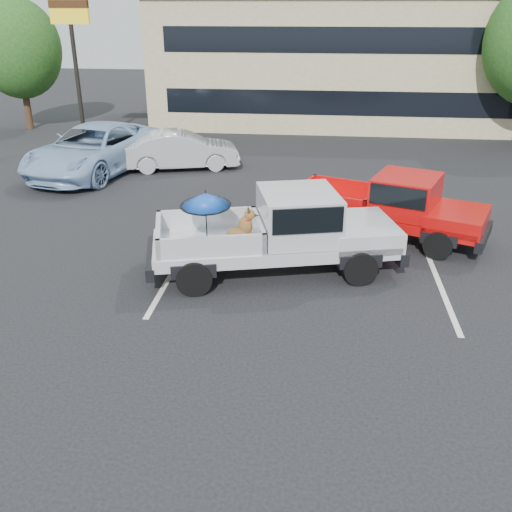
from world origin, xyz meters
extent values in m
plane|color=black|center=(0.00, 0.00, 0.00)|extent=(90.00, 90.00, 0.00)
cube|color=silver|center=(-3.00, 2.00, 0.00)|extent=(0.12, 5.00, 0.01)
cube|color=silver|center=(3.00, 2.00, 0.00)|extent=(0.12, 5.00, 0.01)
cube|color=tan|center=(2.00, 21.00, 3.00)|extent=(20.00, 8.00, 6.00)
cube|color=black|center=(2.00, 17.02, 1.50)|extent=(18.00, 0.08, 1.10)
cube|color=black|center=(2.00, 17.02, 4.20)|extent=(18.00, 0.08, 1.10)
cylinder|color=black|center=(-10.00, 14.00, 3.00)|extent=(0.18, 0.18, 6.00)
cube|color=yellow|center=(-10.00, 14.00, 5.40)|extent=(1.60, 0.18, 1.00)
cube|color=#381E0C|center=(-10.00, 14.00, 5.65)|extent=(1.60, 0.22, 0.30)
cylinder|color=#332114|center=(-14.00, 17.00, 1.21)|extent=(0.32, 0.32, 2.42)
ellipsoid|color=#144818|center=(-14.00, 17.00, 3.74)|extent=(3.96, 3.96, 4.55)
cylinder|color=#332114|center=(6.00, 24.00, 1.43)|extent=(0.32, 0.32, 2.86)
ellipsoid|color=#144818|center=(6.00, 24.00, 4.42)|extent=(4.68, 4.68, 5.38)
cylinder|color=black|center=(-2.26, 0.65, 0.38)|extent=(0.81, 0.46, 0.76)
cylinder|color=black|center=(-2.72, 2.43, 0.38)|extent=(0.81, 0.46, 0.76)
cylinder|color=black|center=(1.22, 1.54, 0.38)|extent=(0.81, 0.46, 0.76)
cylinder|color=black|center=(0.77, 3.33, 0.38)|extent=(0.81, 0.46, 0.76)
cube|color=silver|center=(-0.70, 2.00, 0.67)|extent=(5.70, 3.20, 0.28)
cube|color=silver|center=(1.24, 2.50, 0.88)|extent=(1.93, 2.23, 0.46)
cube|color=black|center=(1.96, 2.68, 0.50)|extent=(0.68, 1.95, 0.30)
cube|color=black|center=(-3.36, 1.32, 0.50)|extent=(0.66, 1.94, 0.28)
cube|color=silver|center=(-0.17, 2.14, 1.35)|extent=(2.06, 2.19, 1.05)
cube|color=black|center=(-0.17, 2.14, 1.55)|extent=(1.93, 2.25, 0.55)
cube|color=black|center=(-2.10, 1.64, 0.73)|extent=(2.68, 2.35, 0.10)
cube|color=silver|center=(-2.32, 2.48, 1.03)|extent=(2.25, 0.67, 0.50)
cube|color=silver|center=(-1.89, 0.80, 1.03)|extent=(2.25, 0.67, 0.50)
cube|color=silver|center=(-3.17, 1.37, 1.03)|extent=(0.55, 1.81, 0.50)
cube|color=silver|center=(-1.04, 1.91, 1.03)|extent=(0.55, 1.81, 0.50)
ellipsoid|color=brown|center=(-1.49, 1.77, 0.95)|extent=(0.59, 0.53, 0.33)
cylinder|color=brown|center=(-1.21, 1.76, 0.91)|extent=(0.07, 0.07, 0.25)
cylinder|color=brown|center=(-1.25, 1.92, 0.91)|extent=(0.07, 0.07, 0.25)
ellipsoid|color=brown|center=(-1.32, 1.82, 1.16)|extent=(0.38, 0.35, 0.45)
cylinder|color=red|center=(-1.30, 1.82, 1.30)|extent=(0.22, 0.22, 0.04)
sphere|color=brown|center=(-1.23, 1.84, 1.41)|extent=(0.24, 0.24, 0.24)
cone|color=black|center=(-1.09, 1.87, 1.39)|extent=(0.19, 0.15, 0.12)
cone|color=black|center=(-1.23, 1.77, 1.53)|extent=(0.08, 0.08, 0.13)
cone|color=black|center=(-1.26, 1.90, 1.53)|extent=(0.08, 0.08, 0.13)
cylinder|color=brown|center=(-1.67, 1.73, 0.84)|extent=(0.30, 0.05, 0.10)
cylinder|color=black|center=(-2.12, 1.47, 1.31)|extent=(0.02, 0.10, 1.05)
cone|color=#1447B3|center=(-2.12, 1.47, 1.85)|extent=(1.10, 1.12, 0.36)
cylinder|color=black|center=(-2.12, 1.47, 2.01)|extent=(0.02, 0.02, 0.10)
cylinder|color=black|center=(-2.12, 1.47, 1.72)|extent=(1.10, 1.10, 0.09)
cylinder|color=black|center=(0.14, 4.34, 0.35)|extent=(0.74, 0.49, 0.69)
cylinder|color=black|center=(0.75, 5.89, 0.35)|extent=(0.74, 0.49, 0.69)
cylinder|color=black|center=(3.18, 3.14, 0.35)|extent=(0.74, 0.49, 0.69)
cylinder|color=black|center=(3.79, 4.69, 0.35)|extent=(0.74, 0.49, 0.69)
cube|color=#BD0B0A|center=(2.01, 4.50, 0.61)|extent=(5.19, 3.42, 0.25)
cube|color=#BD0B0A|center=(3.70, 3.83, 0.80)|extent=(1.91, 2.12, 0.42)
cube|color=black|center=(4.33, 3.58, 0.45)|extent=(0.82, 1.72, 0.27)
cube|color=black|center=(-0.32, 5.42, 0.45)|extent=(0.81, 1.72, 0.25)
cube|color=#BD0B0A|center=(2.47, 4.32, 1.23)|extent=(2.01, 2.10, 0.95)
cube|color=black|center=(2.47, 4.32, 1.41)|extent=(1.91, 2.14, 0.50)
cube|color=black|center=(0.78, 4.98, 0.66)|extent=(2.56, 2.32, 0.09)
cube|color=#BD0B0A|center=(1.07, 5.72, 0.94)|extent=(1.98, 0.85, 0.45)
cube|color=#BD0B0A|center=(0.49, 4.25, 0.94)|extent=(1.98, 0.85, 0.45)
cube|color=#BD0B0A|center=(-0.15, 5.35, 0.94)|extent=(0.70, 1.59, 0.45)
cube|color=#BD0B0A|center=(1.71, 4.62, 0.94)|extent=(0.70, 1.59, 0.45)
imported|color=#B8BAC0|center=(-4.84, 10.56, 0.69)|extent=(4.44, 2.53, 1.39)
imported|color=#8CACD1|center=(-7.83, 9.68, 0.85)|extent=(4.12, 6.59, 1.70)
camera|label=1|loc=(0.23, -9.88, 5.65)|focal=40.00mm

